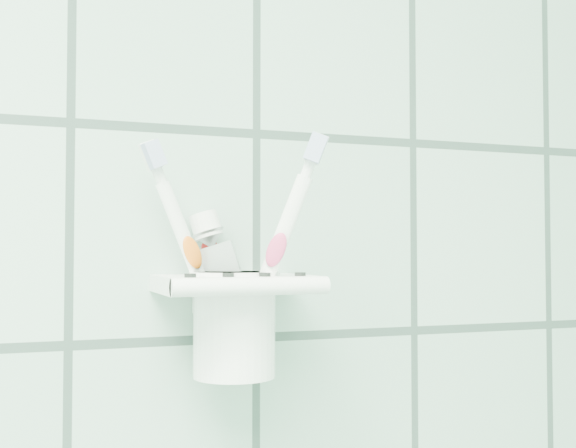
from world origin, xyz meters
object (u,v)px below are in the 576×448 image
Objects in this scene: toothbrush_pink at (234,245)px; toothbrush_orange at (232,243)px; cup at (234,319)px; toothpaste_tube at (248,273)px; toothbrush_blue at (218,245)px; holder_bracket at (235,286)px.

toothbrush_orange is at bearing -122.84° from toothbrush_pink.
toothpaste_tube reaches higher than cup.
toothbrush_pink is at bearing 175.06° from toothpaste_tube.
toothbrush_blue is (-0.01, -0.00, 0.00)m from toothbrush_pink.
holder_bracket is at bearing -116.41° from toothpaste_tube.
cup is 0.07m from toothbrush_blue.
toothbrush_orange is at bearing -67.65° from toothbrush_blue.
toothbrush_orange is (-0.01, -0.03, 0.00)m from toothbrush_pink.
toothbrush_orange is (-0.00, -0.01, 0.04)m from holder_bracket.
toothbrush_pink is 0.03m from toothpaste_tube.
cup is 0.44× the size of toothbrush_blue.
holder_bracket is at bearing -105.38° from cup.
toothbrush_pink is 0.03m from toothbrush_orange.
cup is (0.00, 0.00, -0.03)m from holder_bracket.
toothpaste_tube is (0.02, 0.01, 0.01)m from holder_bracket.
toothbrush_blue is at bearing 174.71° from toothbrush_pink.
toothbrush_pink is (0.00, 0.02, 0.06)m from cup.
toothbrush_orange is at bearing -117.96° from cup.
holder_bracket is 0.62× the size of toothbrush_orange.
cup is 0.43× the size of toothbrush_orange.
cup is 0.07m from toothbrush_orange.
toothbrush_pink and toothbrush_blue have the same top height.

